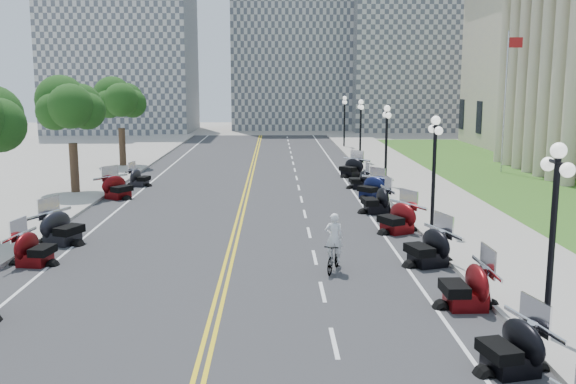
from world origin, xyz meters
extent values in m
plane|color=gray|center=(0.00, 0.00, 0.00)|extent=(160.00, 160.00, 0.00)
cube|color=#333335|center=(0.00, 10.00, 0.00)|extent=(16.00, 90.00, 0.01)
cube|color=yellow|center=(-0.12, 10.00, 0.01)|extent=(0.12, 90.00, 0.00)
cube|color=yellow|center=(0.12, 10.00, 0.01)|extent=(0.12, 90.00, 0.00)
cube|color=white|center=(6.40, 10.00, 0.01)|extent=(0.12, 90.00, 0.00)
cube|color=white|center=(-6.40, 10.00, 0.01)|extent=(0.12, 90.00, 0.00)
cube|color=white|center=(3.20, -8.00, 0.01)|extent=(0.12, 2.00, 0.00)
cube|color=white|center=(3.20, -4.00, 0.01)|extent=(0.12, 2.00, 0.00)
cube|color=white|center=(3.20, 0.00, 0.01)|extent=(0.12, 2.00, 0.00)
cube|color=white|center=(3.20, 4.00, 0.01)|extent=(0.12, 2.00, 0.00)
cube|color=white|center=(3.20, 8.00, 0.01)|extent=(0.12, 2.00, 0.00)
cube|color=white|center=(3.20, 12.00, 0.01)|extent=(0.12, 2.00, 0.00)
cube|color=white|center=(3.20, 16.00, 0.01)|extent=(0.12, 2.00, 0.00)
cube|color=white|center=(3.20, 20.00, 0.01)|extent=(0.12, 2.00, 0.00)
cube|color=white|center=(3.20, 24.00, 0.01)|extent=(0.12, 2.00, 0.00)
cube|color=white|center=(3.20, 28.00, 0.01)|extent=(0.12, 2.00, 0.00)
cube|color=white|center=(3.20, 32.00, 0.01)|extent=(0.12, 2.00, 0.00)
cube|color=white|center=(3.20, 36.00, 0.01)|extent=(0.12, 2.00, 0.00)
cube|color=white|center=(3.20, 40.00, 0.01)|extent=(0.12, 2.00, 0.00)
cube|color=white|center=(3.20, 44.00, 0.01)|extent=(0.12, 2.00, 0.00)
cube|color=white|center=(3.20, 48.00, 0.01)|extent=(0.12, 2.00, 0.00)
cube|color=white|center=(3.20, 52.00, 0.01)|extent=(0.12, 2.00, 0.00)
cube|color=#9E9991|center=(10.50, 10.00, 0.07)|extent=(5.00, 90.00, 0.15)
cube|color=#9E9991|center=(-10.50, 10.00, 0.07)|extent=(5.00, 90.00, 0.15)
cube|color=#356023|center=(17.50, 18.00, 0.05)|extent=(9.00, 60.00, 0.10)
cube|color=gray|center=(-18.00, 62.00, 13.00)|extent=(18.00, 14.00, 26.00)
cube|color=gray|center=(4.00, 68.00, 15.00)|extent=(16.00, 12.00, 30.00)
cube|color=gray|center=(22.00, 65.00, 11.00)|extent=(20.00, 14.00, 22.00)
imported|color=#A51414|center=(3.74, -1.84, 0.52)|extent=(1.01, 1.80, 1.04)
imported|color=silver|center=(3.74, -1.84, 1.91)|extent=(0.64, 0.42, 1.74)
camera|label=1|loc=(1.71, -23.34, 6.57)|focal=40.00mm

